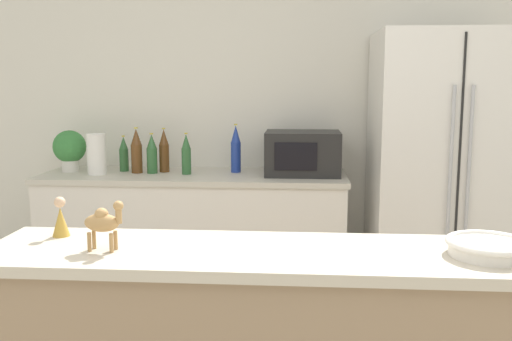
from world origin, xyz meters
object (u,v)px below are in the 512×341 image
at_px(potted_plant, 70,148).
at_px(back_bottle_2, 236,149).
at_px(paper_towel_roll, 97,154).
at_px(fruit_bowl, 489,247).
at_px(camel_figurine, 103,222).
at_px(refrigerator, 442,180).
at_px(back_bottle_1, 186,155).
at_px(microwave, 303,153).
at_px(back_bottle_5, 152,154).
at_px(back_bottle_3, 137,151).
at_px(back_bottle_0, 164,151).
at_px(back_bottle_4, 124,154).
at_px(wise_man_figurine_blue, 61,219).

height_order(potted_plant, back_bottle_2, back_bottle_2).
height_order(paper_towel_roll, back_bottle_2, back_bottle_2).
relative_size(fruit_bowl, camel_figurine, 1.59).
xyz_separation_m(refrigerator, paper_towel_roll, (-2.20, 0.00, 0.14)).
distance_m(paper_towel_roll, back_bottle_1, 0.58).
distance_m(potted_plant, back_bottle_2, 1.11).
bearing_deg(camel_figurine, microwave, 72.77).
bearing_deg(back_bottle_5, potted_plant, 177.08).
height_order(back_bottle_2, back_bottle_3, back_bottle_2).
xyz_separation_m(microwave, camel_figurine, (-0.62, -2.01, 0.03)).
distance_m(back_bottle_2, camel_figurine, 2.07).
height_order(potted_plant, paper_towel_roll, potted_plant).
height_order(back_bottle_0, back_bottle_5, back_bottle_0).
xyz_separation_m(back_bottle_4, camel_figurine, (0.58, -2.06, 0.05)).
height_order(paper_towel_roll, fruit_bowl, paper_towel_roll).
bearing_deg(paper_towel_roll, camel_figurine, -69.57).
xyz_separation_m(back_bottle_3, back_bottle_5, (0.10, -0.01, -0.02)).
distance_m(paper_towel_roll, back_bottle_0, 0.44).
bearing_deg(back_bottle_3, back_bottle_2, 6.60).
distance_m(potted_plant, back_bottle_5, 0.57).
bearing_deg(potted_plant, microwave, -0.17).
relative_size(back_bottle_2, back_bottle_4, 1.34).
relative_size(microwave, back_bottle_5, 1.81).
bearing_deg(back_bottle_0, back_bottle_5, -136.29).
bearing_deg(back_bottle_3, potted_plant, 177.26).
relative_size(back_bottle_5, fruit_bowl, 1.04).
height_order(potted_plant, fruit_bowl, potted_plant).
height_order(refrigerator, potted_plant, refrigerator).
xyz_separation_m(refrigerator, camel_figurine, (-1.49, -1.91, 0.18)).
bearing_deg(wise_man_figurine_blue, microwave, 65.95).
bearing_deg(potted_plant, paper_towel_roll, -24.77).
distance_m(paper_towel_roll, back_bottle_2, 0.91).
bearing_deg(paper_towel_roll, back_bottle_1, 4.78).
xyz_separation_m(back_bottle_1, back_bottle_4, (-0.45, 0.10, -0.01)).
relative_size(paper_towel_roll, back_bottle_5, 1.00).
bearing_deg(camel_figurine, back_bottle_2, 84.99).
bearing_deg(back_bottle_4, back_bottle_0, -1.89).
xyz_separation_m(back_bottle_4, fruit_bowl, (1.75, -2.02, -0.01)).
distance_m(paper_towel_roll, back_bottle_5, 0.35).
distance_m(refrigerator, fruit_bowl, 1.91).
bearing_deg(wise_man_figurine_blue, back_bottle_5, 95.03).
bearing_deg(microwave, back_bottle_1, -176.34).
height_order(potted_plant, back_bottle_3, back_bottle_3).
xyz_separation_m(back_bottle_4, back_bottle_5, (0.21, -0.07, 0.01)).
distance_m(refrigerator, back_bottle_0, 1.80).
bearing_deg(refrigerator, wise_man_figurine_blue, -133.99).
distance_m(potted_plant, microwave, 1.56).
bearing_deg(back_bottle_2, camel_figurine, -95.01).
distance_m(refrigerator, back_bottle_1, 1.63).
height_order(back_bottle_3, fruit_bowl, back_bottle_3).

